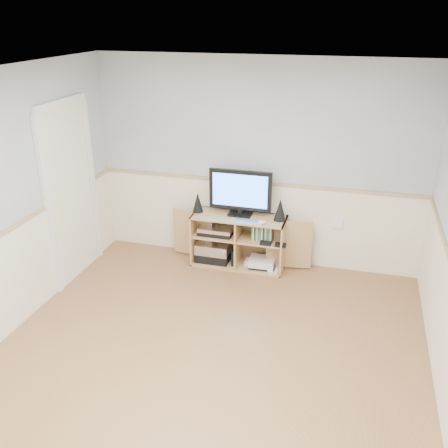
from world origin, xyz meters
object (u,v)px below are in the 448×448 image
Objects in this scene: media_cabinet at (240,239)px; game_consoles at (261,263)px; keyboard at (249,222)px; monitor at (240,191)px.

media_cabinet is 3.94× the size of game_consoles.
keyboard is at bearing -137.64° from game_consoles.
game_consoles is at bearing 38.42° from keyboard.
monitor is 0.94m from game_consoles.
monitor reaches higher than game_consoles.
game_consoles is (0.14, 0.13, -0.59)m from keyboard.
media_cabinet is 2.34× the size of monitor.
media_cabinet is 0.40m from game_consoles.
media_cabinet is at bearing 90.00° from monitor.
monitor reaches higher than media_cabinet.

